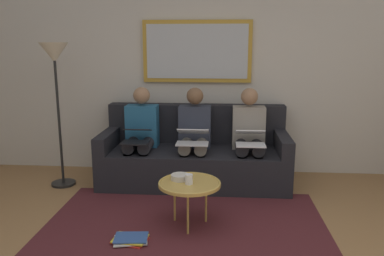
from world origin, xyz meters
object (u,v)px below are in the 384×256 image
object	(u,v)px
framed_mirror	(197,51)
person_left	(249,134)
standing_lamp	(55,69)
laptop_silver	(193,137)
cup	(189,179)
laptop_black	(136,135)
couch	(195,156)
coffee_table	(190,184)
bowl	(180,177)
magazine_stack	(130,239)
person_middle	(194,133)
person_right	(141,132)
laptop_white	(250,137)

from	to	relation	value
framed_mirror	person_left	size ratio (longest dim) A/B	1.19
standing_lamp	laptop_silver	bearing A→B (deg)	178.66
cup	laptop_black	size ratio (longest dim) A/B	0.25
couch	laptop_black	world-z (taller)	couch
cup	person_left	world-z (taller)	person_left
coffee_table	standing_lamp	world-z (taller)	standing_lamp
framed_mirror	bowl	distance (m)	1.89
couch	magazine_stack	size ratio (longest dim) A/B	6.72
framed_mirror	person_middle	world-z (taller)	framed_mirror
bowl	laptop_black	xyz separation A→B (m)	(0.58, -0.83, 0.19)
couch	cup	distance (m)	1.26
laptop_black	magazine_stack	world-z (taller)	laptop_black
framed_mirror	bowl	size ratio (longest dim) A/B	8.19
person_middle	magazine_stack	size ratio (longest dim) A/B	3.48
laptop_black	magazine_stack	bearing A→B (deg)	99.28
couch	person_right	size ratio (longest dim) A/B	1.93
bowl	laptop_white	bearing A→B (deg)	-129.71
couch	magazine_stack	distance (m)	1.65
cup	laptop_black	bearing A→B (deg)	-54.20
framed_mirror	person_middle	size ratio (longest dim) A/B	1.19
standing_lamp	cup	bearing A→B (deg)	148.30
couch	framed_mirror	world-z (taller)	framed_mirror
couch	bowl	world-z (taller)	couch
laptop_black	standing_lamp	bearing A→B (deg)	-2.64
person_middle	magazine_stack	world-z (taller)	person_middle
cup	coffee_table	bearing A→B (deg)	-96.32
standing_lamp	bowl	bearing A→B (deg)	149.66
couch	laptop_white	distance (m)	0.78
bowl	standing_lamp	xyz separation A→B (m)	(1.49, -0.87, 0.93)
person_left	person_right	xyz separation A→B (m)	(1.28, 0.00, 0.00)
person_left	standing_lamp	distance (m)	2.33
person_left	person_middle	world-z (taller)	same
person_middle	couch	bearing A→B (deg)	-90.00
framed_mirror	standing_lamp	distance (m)	1.69
cup	couch	bearing A→B (deg)	-88.32
cup	bowl	world-z (taller)	cup
magazine_stack	laptop_black	bearing A→B (deg)	-80.72
person_middle	person_right	bearing A→B (deg)	0.00
coffee_table	standing_lamp	size ratio (longest dim) A/B	0.34
person_middle	cup	bearing A→B (deg)	91.77
couch	laptop_white	xyz separation A→B (m)	(-0.64, 0.30, 0.32)
couch	laptop_silver	size ratio (longest dim) A/B	6.09
couch	person_right	bearing A→B (deg)	6.13
laptop_white	person_right	world-z (taller)	person_right
person_right	standing_lamp	size ratio (longest dim) A/B	0.69
couch	framed_mirror	xyz separation A→B (m)	(0.00, -0.39, 1.24)
bowl	person_middle	xyz separation A→B (m)	(-0.06, -1.07, 0.17)
couch	framed_mirror	size ratio (longest dim) A/B	1.62
coffee_table	laptop_white	distance (m)	1.12
laptop_white	person_right	distance (m)	1.30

